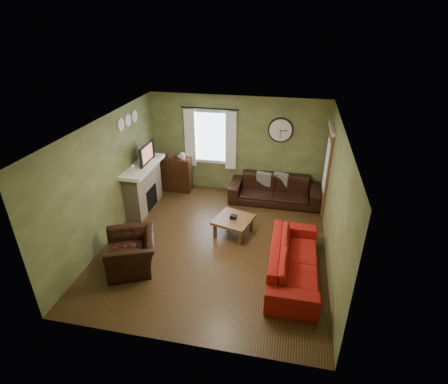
% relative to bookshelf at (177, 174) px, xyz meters
% --- Properties ---
extents(floor, '(4.60, 5.20, 0.00)m').
position_rel_bookshelf_xyz_m(floor, '(1.60, -2.24, -0.48)').
color(floor, '#402B15').
rests_on(floor, ground).
extents(ceiling, '(4.60, 5.20, 0.00)m').
position_rel_bookshelf_xyz_m(ceiling, '(1.60, -2.24, 2.12)').
color(ceiling, white).
rests_on(ceiling, ground).
extents(wall_left, '(0.00, 5.20, 2.60)m').
position_rel_bookshelf_xyz_m(wall_left, '(-0.70, -2.24, 0.82)').
color(wall_left, olive).
rests_on(wall_left, ground).
extents(wall_right, '(0.00, 5.20, 2.60)m').
position_rel_bookshelf_xyz_m(wall_right, '(3.90, -2.24, 0.82)').
color(wall_right, olive).
rests_on(wall_right, ground).
extents(wall_back, '(4.60, 0.00, 2.60)m').
position_rel_bookshelf_xyz_m(wall_back, '(1.60, 0.36, 0.82)').
color(wall_back, olive).
rests_on(wall_back, ground).
extents(wall_front, '(4.60, 0.00, 2.60)m').
position_rel_bookshelf_xyz_m(wall_front, '(1.60, -4.84, 0.82)').
color(wall_front, olive).
rests_on(wall_front, ground).
extents(fireplace, '(0.40, 1.40, 1.10)m').
position_rel_bookshelf_xyz_m(fireplace, '(-0.50, -1.09, 0.07)').
color(fireplace, tan).
rests_on(fireplace, floor).
extents(firebox, '(0.04, 0.60, 0.55)m').
position_rel_bookshelf_xyz_m(firebox, '(-0.31, -1.09, -0.18)').
color(firebox, black).
rests_on(firebox, fireplace).
extents(mantel, '(0.58, 1.60, 0.08)m').
position_rel_bookshelf_xyz_m(mantel, '(-0.47, -1.09, 0.66)').
color(mantel, white).
rests_on(mantel, fireplace).
extents(tv, '(0.08, 0.60, 0.35)m').
position_rel_bookshelf_xyz_m(tv, '(-0.45, -0.94, 0.88)').
color(tv, black).
rests_on(tv, mantel).
extents(tv_screen, '(0.02, 0.62, 0.36)m').
position_rel_bookshelf_xyz_m(tv_screen, '(-0.37, -0.94, 0.93)').
color(tv_screen, '#994C3F').
rests_on(tv_screen, mantel).
extents(medallion_left, '(0.28, 0.28, 0.03)m').
position_rel_bookshelf_xyz_m(medallion_left, '(-0.68, -1.44, 1.77)').
color(medallion_left, white).
rests_on(medallion_left, wall_left).
extents(medallion_mid, '(0.28, 0.28, 0.03)m').
position_rel_bookshelf_xyz_m(medallion_mid, '(-0.68, -1.09, 1.77)').
color(medallion_mid, white).
rests_on(medallion_mid, wall_left).
extents(medallion_right, '(0.28, 0.28, 0.03)m').
position_rel_bookshelf_xyz_m(medallion_right, '(-0.68, -0.74, 1.77)').
color(medallion_right, white).
rests_on(medallion_right, wall_left).
extents(window_pane, '(1.00, 0.02, 1.30)m').
position_rel_bookshelf_xyz_m(window_pane, '(0.90, 0.34, 1.02)').
color(window_pane, silver).
rests_on(window_pane, wall_back).
extents(curtain_rod, '(0.03, 0.03, 1.50)m').
position_rel_bookshelf_xyz_m(curtain_rod, '(0.90, 0.24, 1.79)').
color(curtain_rod, black).
rests_on(curtain_rod, wall_back).
extents(curtain_left, '(0.28, 0.04, 1.55)m').
position_rel_bookshelf_xyz_m(curtain_left, '(0.35, 0.24, 0.97)').
color(curtain_left, white).
rests_on(curtain_left, wall_back).
extents(curtain_right, '(0.28, 0.04, 1.55)m').
position_rel_bookshelf_xyz_m(curtain_right, '(1.45, 0.24, 0.97)').
color(curtain_right, white).
rests_on(curtain_right, wall_back).
extents(wall_clock, '(0.64, 0.06, 0.64)m').
position_rel_bookshelf_xyz_m(wall_clock, '(2.70, 0.31, 1.32)').
color(wall_clock, white).
rests_on(wall_clock, wall_back).
extents(door, '(0.05, 0.90, 2.10)m').
position_rel_bookshelf_xyz_m(door, '(3.87, -0.39, 0.57)').
color(door, brown).
rests_on(door, floor).
extents(bookshelf, '(0.80, 0.34, 0.95)m').
position_rel_bookshelf_xyz_m(bookshelf, '(0.00, 0.00, 0.00)').
color(bookshelf, black).
rests_on(bookshelf, floor).
extents(book, '(0.27, 0.29, 0.02)m').
position_rel_bookshelf_xyz_m(book, '(0.05, 0.08, 0.49)').
color(book, brown).
rests_on(book, bookshelf).
extents(sofa_brown, '(2.31, 0.90, 0.67)m').
position_rel_bookshelf_xyz_m(sofa_brown, '(2.68, -0.11, -0.14)').
color(sofa_brown, black).
rests_on(sofa_brown, floor).
extents(pillow_left, '(0.39, 0.19, 0.38)m').
position_rel_bookshelf_xyz_m(pillow_left, '(2.38, 0.04, 0.07)').
color(pillow_left, slate).
rests_on(pillow_left, sofa_brown).
extents(pillow_right, '(0.39, 0.22, 0.38)m').
position_rel_bookshelf_xyz_m(pillow_right, '(2.81, 0.08, 0.07)').
color(pillow_right, slate).
rests_on(pillow_right, sofa_brown).
extents(sofa_red, '(0.89, 2.26, 0.66)m').
position_rel_bookshelf_xyz_m(sofa_red, '(3.25, -2.93, -0.15)').
color(sofa_red, maroon).
rests_on(sofa_red, floor).
extents(armchair, '(1.25, 1.32, 0.67)m').
position_rel_bookshelf_xyz_m(armchair, '(0.18, -3.30, -0.14)').
color(armchair, black).
rests_on(armchair, floor).
extents(coffee_table, '(0.94, 0.94, 0.41)m').
position_rel_bookshelf_xyz_m(coffee_table, '(1.91, -1.82, -0.27)').
color(coffee_table, brown).
rests_on(coffee_table, floor).
extents(tissue_box, '(0.14, 0.14, 0.09)m').
position_rel_bookshelf_xyz_m(tissue_box, '(1.91, -1.83, -0.08)').
color(tissue_box, black).
rests_on(tissue_box, coffee_table).
extents(wine_glass_a, '(0.07, 0.07, 0.21)m').
position_rel_bookshelf_xyz_m(wine_glass_a, '(-0.45, -1.61, 0.81)').
color(wine_glass_a, white).
rests_on(wine_glass_a, mantel).
extents(wine_glass_b, '(0.07, 0.07, 0.19)m').
position_rel_bookshelf_xyz_m(wine_glass_b, '(-0.45, -1.57, 0.80)').
color(wine_glass_b, white).
rests_on(wine_glass_b, mantel).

